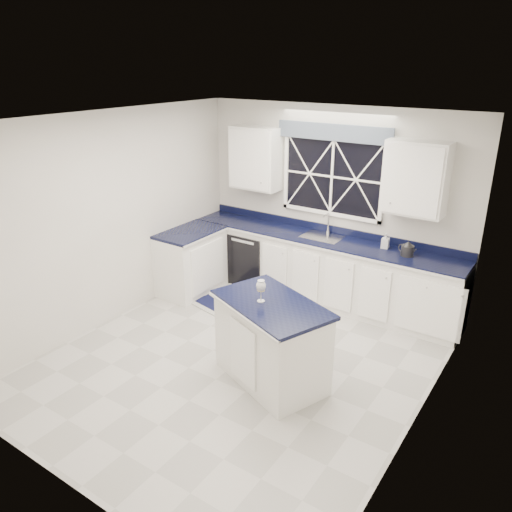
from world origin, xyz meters
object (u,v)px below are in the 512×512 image
Objects in this scene: island at (271,342)px; faucet at (328,223)px; soap_bottle at (385,241)px; dishwasher at (255,257)px; wine_glass at (261,287)px; kettle at (407,249)px.

faucet is at bearing 123.77° from island.
soap_bottle is at bearing -6.04° from faucet.
dishwasher is 1.31m from faucet.
island is 0.63m from wine_glass.
wine_glass reaches higher than kettle.
wine_glass is (-0.11, -0.04, 0.62)m from island.
kettle is 0.34m from soap_bottle.
kettle reaches higher than dishwasher.
soap_bottle is (1.99, 0.10, 0.63)m from dishwasher.
soap_bottle reaches higher than dishwasher.
soap_bottle is at bearing 2.90° from dishwasher.
wine_glass reaches higher than dishwasher.
dishwasher is 2.72× the size of faucet.
wine_glass reaches higher than soap_bottle.
wine_glass is at bearing -94.75° from kettle.
soap_bottle is at bearing 76.84° from wine_glass.
wine_glass is (-0.83, -2.07, 0.06)m from kettle.
island is at bearing -77.67° from faucet.
island is 7.09× the size of soap_bottle.
dishwasher is at bearing -162.89° from kettle.
kettle reaches higher than island.
kettle is at bearing -9.23° from faucet.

